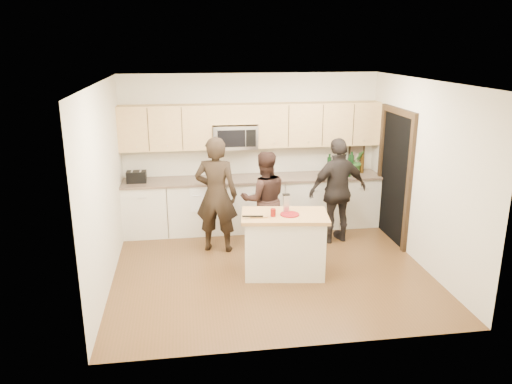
{
  "coord_description": "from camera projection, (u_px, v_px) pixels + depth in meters",
  "views": [
    {
      "loc": [
        -1.18,
        -6.62,
        3.19
      ],
      "look_at": [
        -0.16,
        0.35,
        1.08
      ],
      "focal_mm": 35.0,
      "sensor_mm": 36.0,
      "label": 1
    }
  ],
  "objects": [
    {
      "name": "framed_picture",
      "position": [
        357.0,
        151.0,
        9.14
      ],
      "size": [
        0.3,
        0.03,
        0.38
      ],
      "color": "black",
      "rests_on": "ground"
    },
    {
      "name": "woman_center",
      "position": [
        264.0,
        199.0,
        7.99
      ],
      "size": [
        0.78,
        0.61,
        1.57
      ],
      "primitive_type": "imported",
      "rotation": [
        0.0,
        0.0,
        3.17
      ],
      "color": "black",
      "rests_on": "ground"
    },
    {
      "name": "microwave",
      "position": [
        235.0,
        137.0,
        8.54
      ],
      "size": [
        0.76,
        0.41,
        0.4
      ],
      "color": "silver",
      "rests_on": "ground"
    },
    {
      "name": "back_cabinetry",
      "position": [
        254.0,
        203.0,
        8.82
      ],
      "size": [
        4.5,
        0.66,
        0.94
      ],
      "color": "beige",
      "rests_on": "ground"
    },
    {
      "name": "toaster",
      "position": [
        137.0,
        177.0,
        8.36
      ],
      "size": [
        0.32,
        0.21,
        0.19
      ],
      "color": "black",
      "rests_on": "back_cabinetry"
    },
    {
      "name": "woman_left",
      "position": [
        216.0,
        195.0,
        7.76
      ],
      "size": [
        0.76,
        0.6,
        1.84
      ],
      "primitive_type": "imported",
      "rotation": [
        0.0,
        0.0,
        2.88
      ],
      "color": "black",
      "rests_on": "ground"
    },
    {
      "name": "island",
      "position": [
        284.0,
        244.0,
        7.08
      ],
      "size": [
        1.29,
        0.86,
        0.9
      ],
      "rotation": [
        0.0,
        0.0,
        -0.14
      ],
      "color": "beige",
      "rests_on": "ground"
    },
    {
      "name": "doorway",
      "position": [
        395.0,
        172.0,
        8.19
      ],
      "size": [
        0.06,
        1.25,
        2.2
      ],
      "color": "black",
      "rests_on": "ground"
    },
    {
      "name": "floor",
      "position": [
        270.0,
        268.0,
        7.35
      ],
      "size": [
        4.5,
        4.5,
        0.0
      ],
      "primitive_type": "plane",
      "color": "brown",
      "rests_on": "ground"
    },
    {
      "name": "upper_cabinetry",
      "position": [
        254.0,
        125.0,
        8.57
      ],
      "size": [
        4.5,
        0.33,
        0.75
      ],
      "color": "tan",
      "rests_on": "ground"
    },
    {
      "name": "dish_towel",
      "position": [
        200.0,
        190.0,
        8.42
      ],
      "size": [
        0.34,
        0.6,
        0.48
      ],
      "color": "white",
      "rests_on": "ground"
    },
    {
      "name": "tongs",
      "position": [
        253.0,
        216.0,
        6.78
      ],
      "size": [
        0.29,
        0.07,
        0.02
      ],
      "primitive_type": "cube",
      "rotation": [
        0.0,
        0.0,
        -0.14
      ],
      "color": "black",
      "rests_on": "cutting_board"
    },
    {
      "name": "drink_glass",
      "position": [
        273.0,
        213.0,
        6.84
      ],
      "size": [
        0.07,
        0.07,
        0.11
      ],
      "primitive_type": "cylinder",
      "color": "maroon",
      "rests_on": "island"
    },
    {
      "name": "knife",
      "position": [
        257.0,
        217.0,
        6.77
      ],
      "size": [
        0.2,
        0.05,
        0.01
      ],
      "primitive_type": "cube",
      "rotation": [
        0.0,
        0.0,
        -0.14
      ],
      "color": "silver",
      "rests_on": "cutting_board"
    },
    {
      "name": "red_plate",
      "position": [
        290.0,
        214.0,
        6.91
      ],
      "size": [
        0.27,
        0.27,
        0.02
      ],
      "primitive_type": "cylinder",
      "color": "maroon",
      "rests_on": "island"
    },
    {
      "name": "orchid",
      "position": [
        358.0,
        162.0,
        8.92
      ],
      "size": [
        0.25,
        0.21,
        0.42
      ],
      "primitive_type": "imported",
      "rotation": [
        0.0,
        0.0,
        0.09
      ],
      "color": "#37732E",
      "rests_on": "back_cabinetry"
    },
    {
      "name": "box_grater",
      "position": [
        286.0,
        202.0,
        6.99
      ],
      "size": [
        0.1,
        0.07,
        0.25
      ],
      "color": "silver",
      "rests_on": "red_plate"
    },
    {
      "name": "room_shell",
      "position": [
        271.0,
        153.0,
        6.86
      ],
      "size": [
        4.52,
        4.02,
        2.71
      ],
      "color": "beige",
      "rests_on": "ground"
    },
    {
      "name": "woman_right",
      "position": [
        338.0,
        191.0,
        8.14
      ],
      "size": [
        1.09,
        0.63,
        1.74
      ],
      "primitive_type": "imported",
      "rotation": [
        0.0,
        0.0,
        3.35
      ],
      "color": "black",
      "rests_on": "ground"
    },
    {
      "name": "cutting_board",
      "position": [
        259.0,
        215.0,
        6.86
      ],
      "size": [
        0.26,
        0.22,
        0.02
      ],
      "primitive_type": "cube",
      "rotation": [
        0.0,
        0.0,
        -0.14
      ],
      "color": "#B2854A",
      "rests_on": "island"
    },
    {
      "name": "bottle_cluster",
      "position": [
        348.0,
        163.0,
        8.91
      ],
      "size": [
        0.68,
        0.41,
        0.4
      ],
      "color": "black",
      "rests_on": "back_cabinetry"
    }
  ]
}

